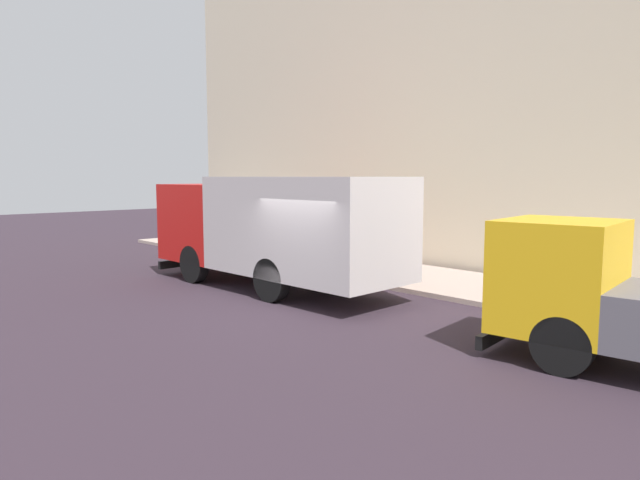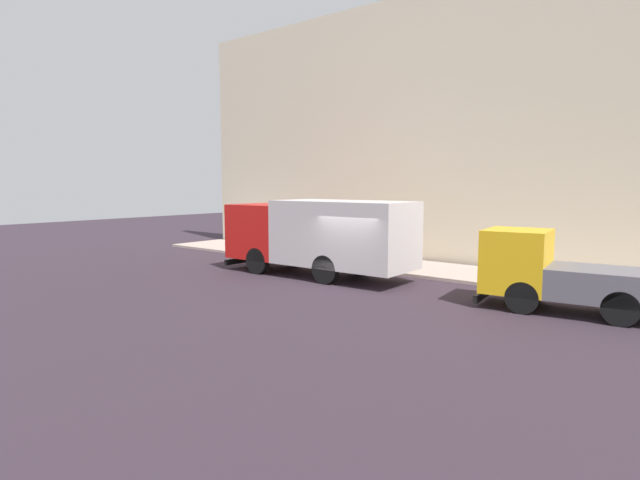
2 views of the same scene
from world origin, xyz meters
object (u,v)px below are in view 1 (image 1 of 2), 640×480
(large_utility_truck, at_px, (274,226))
(traffic_cone_orange, at_px, (263,250))
(pedestrian_third, at_px, (307,229))
(pedestrian_walking, at_px, (313,231))
(pedestrian_standing, at_px, (254,226))
(street_sign_post, at_px, (343,225))

(large_utility_truck, relative_size, traffic_cone_orange, 14.69)
(large_utility_truck, distance_m, pedestrian_third, 6.64)
(pedestrian_walking, height_order, traffic_cone_orange, pedestrian_walking)
(pedestrian_third, relative_size, traffic_cone_orange, 3.02)
(pedestrian_standing, height_order, traffic_cone_orange, pedestrian_standing)
(large_utility_truck, distance_m, street_sign_post, 2.43)
(large_utility_truck, relative_size, pedestrian_walking, 4.92)
(pedestrian_walking, distance_m, street_sign_post, 4.65)
(pedestrian_standing, bearing_deg, large_utility_truck, 62.62)
(large_utility_truck, distance_m, pedestrian_standing, 7.68)
(pedestrian_walking, relative_size, street_sign_post, 0.66)
(large_utility_truck, bearing_deg, traffic_cone_orange, 55.08)
(pedestrian_walking, xyz_separation_m, street_sign_post, (-2.37, -3.95, 0.60))
(pedestrian_standing, bearing_deg, pedestrian_walking, 109.41)
(pedestrian_standing, bearing_deg, pedestrian_third, 118.10)
(pedestrian_walking, relative_size, traffic_cone_orange, 2.98)
(large_utility_truck, xyz_separation_m, pedestrian_walking, (4.79, 3.72, -0.71))
(traffic_cone_orange, bearing_deg, pedestrian_third, 5.87)
(pedestrian_standing, distance_m, traffic_cone_orange, 2.84)
(pedestrian_third, bearing_deg, street_sign_post, 141.83)
(large_utility_truck, xyz_separation_m, pedestrian_standing, (4.08, 6.47, -0.67))
(street_sign_post, bearing_deg, pedestrian_third, 60.28)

